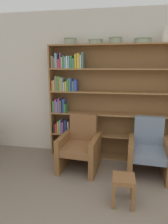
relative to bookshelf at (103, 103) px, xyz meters
The scene contains 10 objects.
wall_back 0.49m from the bookshelf, 26.28° to the left, with size 12.00×0.06×2.75m.
bookshelf is the anchor object (origin of this frame).
bowl_brass 1.27m from the bookshelf, behind, with size 0.23×0.23×0.12m.
bowl_terracotta 1.11m from the bookshelf, behind, with size 0.27×0.27×0.09m.
bowl_sage 1.13m from the bookshelf, ahead, with size 0.23×0.23×0.11m.
bowl_olive 1.28m from the bookshelf, ahead, with size 0.30×0.30×0.09m.
vase_tall 1.54m from the bookshelf, ahead, with size 0.13×0.13×0.26m.
armchair_leather 0.93m from the bookshelf, 122.23° to the right, with size 0.70×0.73×0.92m.
armchair_cushioned 1.18m from the bookshelf, 33.85° to the right, with size 0.68×0.72×0.92m.
footstool 1.63m from the bookshelf, 74.20° to the right, with size 0.28×0.28×0.38m.
Camera 1 is at (-0.05, -1.03, 1.74)m, focal length 32.00 mm.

